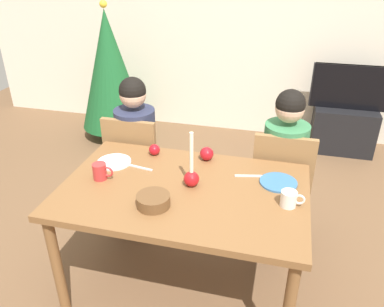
% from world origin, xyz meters
% --- Properties ---
extents(ground_plane, '(7.68, 7.68, 0.00)m').
position_xyz_m(ground_plane, '(0.00, 0.00, 0.00)').
color(ground_plane, brown).
extents(back_wall, '(6.40, 0.10, 2.60)m').
position_xyz_m(back_wall, '(0.00, 2.60, 1.30)').
color(back_wall, beige).
rests_on(back_wall, ground).
extents(dining_table, '(1.40, 0.90, 0.75)m').
position_xyz_m(dining_table, '(0.00, 0.00, 0.67)').
color(dining_table, brown).
rests_on(dining_table, ground).
extents(chair_left, '(0.40, 0.40, 0.90)m').
position_xyz_m(chair_left, '(-0.55, 0.61, 0.51)').
color(chair_left, olive).
rests_on(chair_left, ground).
extents(chair_right, '(0.40, 0.40, 0.90)m').
position_xyz_m(chair_right, '(0.54, 0.61, 0.51)').
color(chair_right, olive).
rests_on(chair_right, ground).
extents(person_left_child, '(0.30, 0.30, 1.17)m').
position_xyz_m(person_left_child, '(-0.55, 0.64, 0.57)').
color(person_left_child, '#33384C').
rests_on(person_left_child, ground).
extents(person_right_child, '(0.30, 0.30, 1.17)m').
position_xyz_m(person_right_child, '(0.54, 0.64, 0.57)').
color(person_right_child, '#33384C').
rests_on(person_right_child, ground).
extents(tv_stand, '(0.64, 0.40, 0.48)m').
position_xyz_m(tv_stand, '(1.15, 2.30, 0.24)').
color(tv_stand, black).
rests_on(tv_stand, ground).
extents(tv, '(0.79, 0.05, 0.46)m').
position_xyz_m(tv, '(1.15, 2.30, 0.71)').
color(tv, black).
rests_on(tv, tv_stand).
extents(christmas_tree, '(0.72, 0.72, 1.51)m').
position_xyz_m(christmas_tree, '(-1.40, 2.03, 0.78)').
color(christmas_tree, brown).
rests_on(christmas_tree, ground).
extents(candle_centerpiece, '(0.09, 0.09, 0.34)m').
position_xyz_m(candle_centerpiece, '(0.04, 0.04, 0.82)').
color(candle_centerpiece, red).
rests_on(candle_centerpiece, dining_table).
extents(plate_left, '(0.22, 0.22, 0.01)m').
position_xyz_m(plate_left, '(-0.51, 0.17, 0.76)').
color(plate_left, silver).
rests_on(plate_left, dining_table).
extents(plate_right, '(0.22, 0.22, 0.01)m').
position_xyz_m(plate_right, '(0.52, 0.18, 0.76)').
color(plate_right, teal).
rests_on(plate_right, dining_table).
extents(mug_left, '(0.13, 0.08, 0.10)m').
position_xyz_m(mug_left, '(-0.50, -0.02, 0.80)').
color(mug_left, '#B72D2D').
rests_on(mug_left, dining_table).
extents(mug_right, '(0.13, 0.09, 0.09)m').
position_xyz_m(mug_right, '(0.59, -0.03, 0.79)').
color(mug_right, silver).
rests_on(mug_right, dining_table).
extents(fork_left, '(0.18, 0.04, 0.01)m').
position_xyz_m(fork_left, '(-0.33, 0.15, 0.75)').
color(fork_left, silver).
rests_on(fork_left, dining_table).
extents(fork_right, '(0.18, 0.05, 0.01)m').
position_xyz_m(fork_right, '(0.35, 0.22, 0.75)').
color(fork_right, silver).
rests_on(fork_right, dining_table).
extents(bowl_walnuts, '(0.18, 0.18, 0.06)m').
position_xyz_m(bowl_walnuts, '(-0.11, -0.20, 0.78)').
color(bowl_walnuts, brown).
rests_on(bowl_walnuts, dining_table).
extents(apple_near_candle, '(0.09, 0.09, 0.09)m').
position_xyz_m(apple_near_candle, '(0.06, 0.36, 0.79)').
color(apple_near_candle, '#AC131B').
rests_on(apple_near_candle, dining_table).
extents(apple_by_left_plate, '(0.07, 0.07, 0.07)m').
position_xyz_m(apple_by_left_plate, '(-0.29, 0.34, 0.79)').
color(apple_by_left_plate, '#B0121B').
rests_on(apple_by_left_plate, dining_table).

